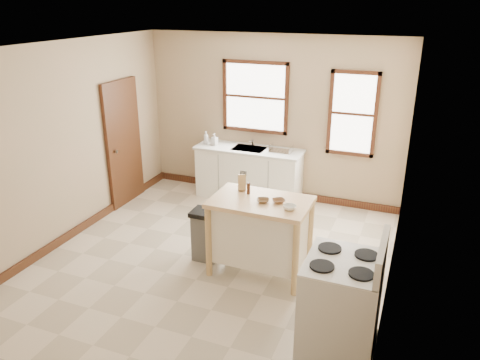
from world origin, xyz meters
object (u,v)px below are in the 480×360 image
object	(u,v)px
kitchen_island	(260,236)
pepper_grinder	(248,188)
trash_bin	(206,235)
dish_rack	(281,149)
knife_block	(242,183)
soap_bottle_b	(215,139)
bowl_a	(263,201)
bowl_c	(290,208)
soap_bottle_a	(206,138)
bowl_b	(279,201)
gas_stove	(342,292)

from	to	relation	value
kitchen_island	pepper_grinder	xyz separation A→B (m)	(-0.21, 0.12, 0.58)
trash_bin	kitchen_island	bearing A→B (deg)	-2.52
dish_rack	knife_block	xyz separation A→B (m)	(0.08, -1.99, 0.14)
soap_bottle_b	bowl_a	distance (m)	2.75
bowl_a	bowl_c	size ratio (longest dim) A/B	1.00
pepper_grinder	dish_rack	bearing A→B (deg)	95.58
soap_bottle_a	pepper_grinder	world-z (taller)	pepper_grinder
dish_rack	kitchen_island	distance (m)	2.29
soap_bottle_b	knife_block	size ratio (longest dim) A/B	1.01
dish_rack	bowl_b	distance (m)	2.28
kitchen_island	knife_block	xyz separation A→B (m)	(-0.33, 0.21, 0.60)
knife_block	kitchen_island	bearing A→B (deg)	-56.62
soap_bottle_b	bowl_a	world-z (taller)	soap_bottle_b
soap_bottle_b	bowl_c	bearing A→B (deg)	-36.27
pepper_grinder	soap_bottle_a	bearing A→B (deg)	127.63
dish_rack	kitchen_island	bearing A→B (deg)	-98.66
kitchen_island	soap_bottle_a	bearing A→B (deg)	130.08
bowl_a	bowl_b	world-z (taller)	same
dish_rack	gas_stove	bearing A→B (deg)	-82.58
bowl_a	bowl_b	distance (m)	0.19
bowl_a	trash_bin	distance (m)	1.06
soap_bottle_a	soap_bottle_b	bearing A→B (deg)	4.55
soap_bottle_b	trash_bin	bearing A→B (deg)	-56.23
soap_bottle_b	knife_block	distance (m)	2.32
knife_block	bowl_c	bearing A→B (deg)	-49.17
soap_bottle_a	trash_bin	xyz separation A→B (m)	(1.00, -2.13, -0.68)
pepper_grinder	trash_bin	world-z (taller)	pepper_grinder
bowl_a	dish_rack	bearing A→B (deg)	101.48
bowl_a	soap_bottle_a	bearing A→B (deg)	129.55
soap_bottle_b	trash_bin	xyz separation A→B (m)	(0.84, -2.13, -0.67)
soap_bottle_a	dish_rack	size ratio (longest dim) A/B	0.60
dish_rack	soap_bottle_a	bearing A→B (deg)	162.93
bowl_b	gas_stove	distance (m)	1.48
bowl_a	gas_stove	size ratio (longest dim) A/B	0.13
bowl_b	trash_bin	xyz separation A→B (m)	(-1.00, 0.01, -0.67)
soap_bottle_b	dish_rack	xyz separation A→B (m)	(1.20, 0.05, -0.05)
trash_bin	bowl_b	bearing A→B (deg)	-1.44
knife_block	bowl_b	distance (m)	0.60
soap_bottle_a	bowl_a	distance (m)	2.85
knife_block	trash_bin	world-z (taller)	knife_block
soap_bottle_a	dish_rack	world-z (taller)	soap_bottle_a
dish_rack	knife_block	world-z (taller)	knife_block
bowl_c	gas_stove	world-z (taller)	gas_stove
knife_block	trash_bin	xyz separation A→B (m)	(-0.44, -0.19, -0.75)
soap_bottle_b	pepper_grinder	distance (m)	2.47
knife_block	pepper_grinder	bearing A→B (deg)	-59.89
pepper_grinder	knife_block	bearing A→B (deg)	144.00
pepper_grinder	bowl_a	distance (m)	0.31
soap_bottle_b	bowl_c	distance (m)	3.05
soap_bottle_b	knife_block	world-z (taller)	knife_block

